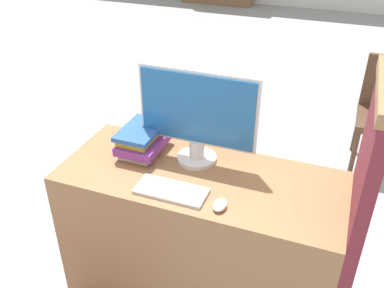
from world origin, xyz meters
The scene contains 6 objects.
desk centered at (0.00, 0.28, 0.38)m, with size 1.31×0.56×0.76m.
carrel_divider centered at (0.68, 0.28, 0.67)m, with size 0.07×0.56×1.32m.
monitor centered at (-0.06, 0.39, 1.00)m, with size 0.57×0.19×0.45m.
keyboard centered at (-0.07, 0.11, 0.76)m, with size 0.31×0.14×0.02m.
mouse centered at (0.15, 0.09, 0.77)m, with size 0.05×0.09×0.03m.
book_stack centered at (-0.34, 0.37, 0.82)m, with size 0.20×0.27×0.13m.
Camera 1 is at (0.54, -1.23, 1.89)m, focal length 40.00 mm.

